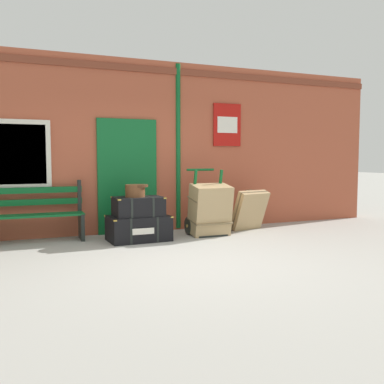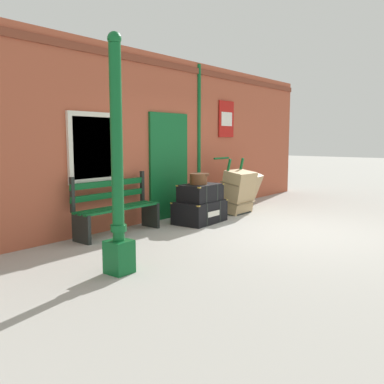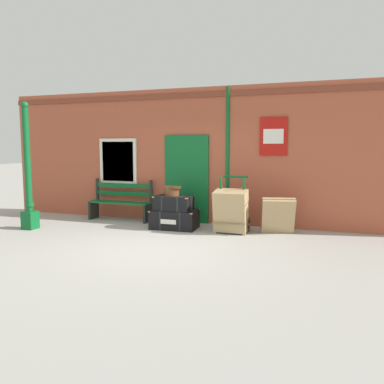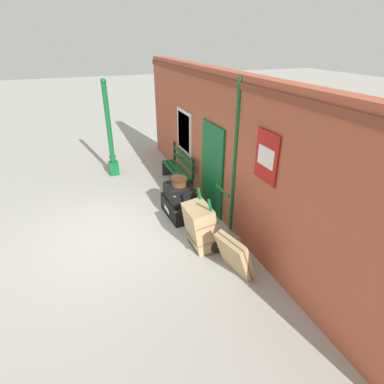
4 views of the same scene
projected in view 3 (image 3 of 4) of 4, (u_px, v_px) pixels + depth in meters
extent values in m
plane|color=#A3A099|center=(155.00, 247.00, 7.03)|extent=(60.00, 60.00, 0.00)
cube|color=#AD5138|center=(199.00, 156.00, 9.28)|extent=(10.40, 0.30, 3.20)
cube|color=brown|center=(197.00, 95.00, 8.96)|extent=(10.40, 0.03, 0.12)
cube|color=#0F5B28|center=(187.00, 179.00, 9.27)|extent=(1.10, 0.05, 2.10)
cube|color=#093718|center=(186.00, 179.00, 9.26)|extent=(0.06, 0.02, 2.10)
cube|color=silver|center=(118.00, 161.00, 9.82)|extent=(1.04, 0.06, 1.16)
cube|color=silver|center=(118.00, 161.00, 9.80)|extent=(0.88, 0.02, 1.00)
cylinder|color=#0F5B28|center=(228.00, 156.00, 8.90)|extent=(0.09, 0.09, 3.14)
cube|color=#B7140F|center=(273.00, 136.00, 8.49)|extent=(0.60, 0.02, 0.84)
cube|color=white|center=(273.00, 136.00, 8.48)|extent=(0.44, 0.01, 0.32)
cube|color=#0F5B28|center=(30.00, 220.00, 8.59)|extent=(0.28, 0.28, 0.40)
cylinder|color=#0F5B28|center=(27.00, 160.00, 8.43)|extent=(0.14, 0.14, 2.26)
cylinder|color=#0F5B28|center=(29.00, 204.00, 8.55)|extent=(0.19, 0.19, 0.08)
sphere|color=#0F5B28|center=(25.00, 105.00, 8.30)|extent=(0.16, 0.16, 0.16)
cube|color=#0F5B28|center=(117.00, 203.00, 9.43)|extent=(1.60, 0.09, 0.04)
cube|color=#0F5B28|center=(120.00, 202.00, 9.57)|extent=(1.60, 0.09, 0.04)
cube|color=#0F5B28|center=(123.00, 202.00, 9.70)|extent=(1.60, 0.09, 0.04)
cube|color=#0F5B28|center=(124.00, 193.00, 9.73)|extent=(1.60, 0.05, 0.10)
cube|color=#0F5B28|center=(123.00, 186.00, 9.71)|extent=(1.60, 0.05, 0.10)
cube|color=black|center=(94.00, 210.00, 9.84)|extent=(0.06, 0.40, 0.45)
cube|color=black|center=(97.00, 189.00, 9.97)|extent=(0.06, 0.06, 0.56)
cube|color=black|center=(148.00, 213.00, 9.35)|extent=(0.06, 0.40, 0.45)
cube|color=black|center=(151.00, 191.00, 9.47)|extent=(0.06, 0.06, 0.56)
cube|color=black|center=(174.00, 219.00, 8.63)|extent=(1.03, 0.69, 0.42)
cube|color=black|center=(165.00, 219.00, 8.70)|extent=(0.07, 0.65, 0.43)
cube|color=black|center=(184.00, 220.00, 8.57)|extent=(0.07, 0.65, 0.43)
cube|color=#B79338|center=(149.00, 212.00, 8.46)|extent=(0.05, 0.05, 0.02)
cube|color=#B79338|center=(191.00, 214.00, 8.19)|extent=(0.05, 0.05, 0.02)
cube|color=#B79338|center=(159.00, 207.00, 9.03)|extent=(0.05, 0.05, 0.02)
cube|color=#B79338|center=(199.00, 209.00, 8.76)|extent=(0.05, 0.05, 0.02)
cube|color=silver|center=(168.00, 222.00, 8.32)|extent=(0.36, 0.01, 0.10)
cube|color=black|center=(174.00, 203.00, 8.57)|extent=(0.81, 0.56, 0.32)
cube|color=black|center=(166.00, 203.00, 8.63)|extent=(0.05, 0.55, 0.33)
cube|color=black|center=(181.00, 203.00, 8.52)|extent=(0.05, 0.55, 0.33)
cube|color=#B79338|center=(153.00, 197.00, 8.44)|extent=(0.05, 0.05, 0.02)
cube|color=#B79338|center=(186.00, 198.00, 8.20)|extent=(0.05, 0.05, 0.02)
cube|color=#B79338|center=(162.00, 194.00, 8.91)|extent=(0.05, 0.05, 0.02)
cube|color=#B79338|center=(193.00, 196.00, 8.68)|extent=(0.05, 0.05, 0.02)
cylinder|color=brown|center=(172.00, 191.00, 8.57)|extent=(0.33, 0.33, 0.21)
cylinder|color=#432715|center=(174.00, 187.00, 8.54)|extent=(0.34, 0.34, 0.04)
cube|color=black|center=(230.00, 232.00, 8.17)|extent=(0.56, 0.28, 0.03)
cube|color=#0F5B28|center=(222.00, 204.00, 8.38)|extent=(0.04, 0.30, 1.18)
cube|color=#0F5B28|center=(244.00, 205.00, 8.21)|extent=(0.04, 0.30, 1.18)
cylinder|color=#0F5B28|center=(236.00, 177.00, 8.47)|extent=(0.54, 0.04, 0.04)
cylinder|color=black|center=(219.00, 222.00, 8.50)|extent=(0.04, 0.32, 0.32)
cylinder|color=#B79338|center=(219.00, 222.00, 8.50)|extent=(0.07, 0.06, 0.06)
cylinder|color=black|center=(248.00, 224.00, 8.30)|extent=(0.04, 0.32, 0.32)
cylinder|color=#B79338|center=(248.00, 224.00, 8.30)|extent=(0.07, 0.06, 0.06)
cube|color=tan|center=(231.00, 211.00, 8.14)|extent=(0.68, 0.57, 0.94)
cube|color=olive|center=(231.00, 220.00, 8.16)|extent=(0.70, 0.46, 0.09)
cube|color=olive|center=(231.00, 202.00, 8.12)|extent=(0.70, 0.46, 0.09)
cube|color=tan|center=(278.00, 216.00, 8.07)|extent=(0.75, 0.57, 0.78)
cylinder|color=brown|center=(279.00, 197.00, 8.07)|extent=(0.16, 0.06, 0.03)
cube|color=brown|center=(278.00, 216.00, 8.07)|extent=(0.73, 0.44, 0.74)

